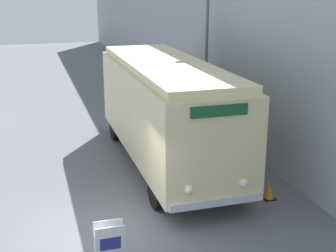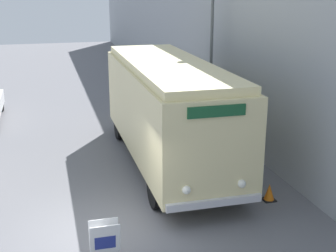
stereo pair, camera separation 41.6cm
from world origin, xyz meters
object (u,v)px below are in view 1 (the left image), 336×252
vintage_bus (166,107)px  traffic_cone (269,191)px  sign_board (110,243)px  streetlamp (207,22)px

vintage_bus → traffic_cone: bearing=-59.6°
vintage_bus → sign_board: size_ratio=9.67×
vintage_bus → streetlamp: streetlamp is taller
sign_board → traffic_cone: (4.96, 1.82, -0.21)m
streetlamp → vintage_bus: bearing=-131.8°
vintage_bus → sign_board: (-2.90, -5.35, -1.55)m
vintage_bus → traffic_cone: (2.07, -3.53, -1.76)m
traffic_cone → streetlamp: bearing=85.8°
vintage_bus → sign_board: bearing=-118.4°
traffic_cone → vintage_bus: bearing=120.4°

